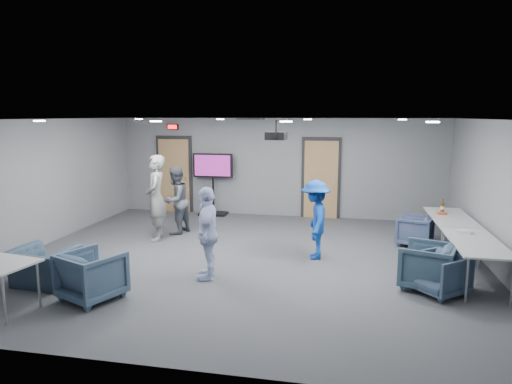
% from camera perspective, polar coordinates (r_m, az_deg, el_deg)
% --- Properties ---
extents(floor, '(9.00, 9.00, 0.00)m').
position_cam_1_polar(floor, '(9.03, -1.24, -8.33)').
color(floor, '#35373C').
rests_on(floor, ground).
extents(ceiling, '(9.00, 9.00, 0.00)m').
position_cam_1_polar(ceiling, '(8.59, -1.31, 9.07)').
color(ceiling, white).
rests_on(ceiling, wall_back).
extents(wall_back, '(9.00, 0.02, 2.70)m').
position_cam_1_polar(wall_back, '(12.61, 2.70, 3.08)').
color(wall_back, slate).
rests_on(wall_back, floor).
extents(wall_front, '(9.00, 0.02, 2.70)m').
position_cam_1_polar(wall_front, '(4.98, -11.45, -7.26)').
color(wall_front, slate).
rests_on(wall_front, floor).
extents(wall_left, '(0.02, 8.00, 2.70)m').
position_cam_1_polar(wall_left, '(10.63, -25.67, 0.92)').
color(wall_left, slate).
rests_on(wall_left, floor).
extents(wall_right, '(0.02, 8.00, 2.70)m').
position_cam_1_polar(wall_right, '(8.90, 28.30, -0.80)').
color(wall_right, slate).
rests_on(wall_right, floor).
extents(door_left, '(1.06, 0.17, 2.24)m').
position_cam_1_polar(door_left, '(13.38, -10.15, 2.10)').
color(door_left, black).
rests_on(door_left, wall_back).
extents(door_right, '(1.06, 0.17, 2.24)m').
position_cam_1_polar(door_right, '(12.48, 8.12, 1.61)').
color(door_right, black).
rests_on(door_right, wall_back).
extents(exit_sign, '(0.32, 0.08, 0.16)m').
position_cam_1_polar(exit_sign, '(13.25, -10.36, 8.02)').
color(exit_sign, black).
rests_on(exit_sign, wall_back).
extents(hvac_diffuser, '(0.60, 0.60, 0.03)m').
position_cam_1_polar(hvac_diffuser, '(11.44, -0.67, 9.12)').
color(hvac_diffuser, black).
rests_on(hvac_diffuser, ceiling).
extents(downlights, '(6.18, 3.78, 0.02)m').
position_cam_1_polar(downlights, '(8.59, -1.31, 8.97)').
color(downlights, white).
rests_on(downlights, ceiling).
extents(person_a, '(0.66, 0.81, 1.91)m').
position_cam_1_polar(person_a, '(10.42, -12.39, -0.70)').
color(person_a, gray).
rests_on(person_a, floor).
extents(person_b, '(0.78, 0.90, 1.60)m').
position_cam_1_polar(person_b, '(10.89, -10.02, -1.04)').
color(person_b, '#4D535C').
rests_on(person_b, floor).
extents(person_c, '(0.55, 0.99, 1.60)m').
position_cam_1_polar(person_c, '(7.82, -6.06, -5.12)').
color(person_c, silver).
rests_on(person_c, floor).
extents(person_d, '(0.67, 1.05, 1.55)m').
position_cam_1_polar(person_d, '(8.95, 7.41, -3.43)').
color(person_d, navy).
rests_on(person_d, floor).
extents(chair_right_a, '(0.89, 0.88, 0.65)m').
position_cam_1_polar(chair_right_a, '(10.41, 19.19, -4.60)').
color(chair_right_a, '#3D4969').
rests_on(chair_right_a, floor).
extents(chair_right_b, '(1.03, 1.02, 0.75)m').
position_cam_1_polar(chair_right_b, '(7.94, 20.65, -8.67)').
color(chair_right_b, '#374C5F').
rests_on(chair_right_b, floor).
extents(chair_right_c, '(1.00, 1.00, 0.66)m').
position_cam_1_polar(chair_right_c, '(7.78, 21.93, -9.48)').
color(chair_right_c, '#34465B').
rests_on(chair_right_c, floor).
extents(chair_front_a, '(1.06, 1.08, 0.75)m').
position_cam_1_polar(chair_front_a, '(7.45, -19.81, -9.78)').
color(chair_front_a, '#3A4E64').
rests_on(chair_front_a, floor).
extents(chair_front_b, '(1.02, 0.91, 0.62)m').
position_cam_1_polar(chair_front_b, '(8.40, -25.02, -8.43)').
color(chair_front_b, '#324457').
rests_on(chair_front_b, floor).
extents(table_right_a, '(0.78, 1.88, 0.73)m').
position_cam_1_polar(table_right_a, '(10.17, 23.15, -3.06)').
color(table_right_a, silver).
rests_on(table_right_a, floor).
extents(table_right_b, '(0.78, 1.88, 0.73)m').
position_cam_1_polar(table_right_b, '(8.37, 25.76, -5.85)').
color(table_right_b, silver).
rests_on(table_right_b, floor).
extents(bottle_right, '(0.08, 0.08, 0.29)m').
position_cam_1_polar(bottle_right, '(10.48, 22.28, -1.80)').
color(bottle_right, '#502D0D').
rests_on(bottle_right, table_right_a).
extents(snack_box, '(0.22, 0.17, 0.04)m').
position_cam_1_polar(snack_box, '(10.29, 22.18, -2.48)').
color(snack_box, '#BA4B2E').
rests_on(snack_box, table_right_a).
extents(wrapper, '(0.25, 0.20, 0.05)m').
position_cam_1_polar(wrapper, '(8.84, 24.57, -4.51)').
color(wrapper, silver).
rests_on(wrapper, table_right_b).
extents(tv_stand, '(1.13, 0.54, 1.73)m').
position_cam_1_polar(tv_stand, '(12.80, -5.40, 1.48)').
color(tv_stand, black).
rests_on(tv_stand, floor).
extents(projector, '(0.39, 0.37, 0.36)m').
position_cam_1_polar(projector, '(8.45, 2.54, 7.04)').
color(projector, black).
rests_on(projector, ceiling).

